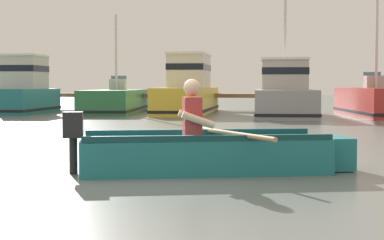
{
  "coord_description": "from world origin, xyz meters",
  "views": [
    {
      "loc": [
        2.83,
        -7.79,
        1.12
      ],
      "look_at": [
        0.6,
        2.17,
        0.55
      ],
      "focal_mm": 59.51,
      "sensor_mm": 36.0,
      "label": 1
    }
  ],
  "objects": [
    {
      "name": "ground_plane",
      "position": [
        0.0,
        0.0,
        0.0
      ],
      "size": [
        120.0,
        120.0,
        0.0
      ],
      "primitive_type": "plane",
      "color": "slate"
    },
    {
      "name": "rowboat_with_person",
      "position": [
        1.27,
        0.2,
        0.25
      ],
      "size": [
        3.64,
        2.07,
        1.19
      ],
      "color": "#1E727A",
      "rests_on": "ground"
    },
    {
      "name": "moored_boat_red",
      "position": [
        4.32,
        15.64,
        0.49
      ],
      "size": [
        3.02,
        6.11,
        4.72
      ],
      "color": "#B72D28",
      "rests_on": "ground"
    },
    {
      "name": "moored_boat_grey",
      "position": [
        1.12,
        14.93,
        0.77
      ],
      "size": [
        2.68,
        5.91,
        4.44
      ],
      "color": "gray",
      "rests_on": "ground"
    },
    {
      "name": "moored_boat_yellow",
      "position": [
        -2.78,
        16.58,
        0.87
      ],
      "size": [
        2.38,
        6.64,
        2.36
      ],
      "color": "gold",
      "rests_on": "ground"
    },
    {
      "name": "moored_boat_green",
      "position": [
        -5.72,
        16.44,
        0.44
      ],
      "size": [
        2.97,
        6.9,
        3.93
      ],
      "color": "#287042",
      "rests_on": "ground"
    },
    {
      "name": "wooden_dock",
      "position": [
        -6.78,
        18.67,
        0.66
      ],
      "size": [
        15.19,
        1.64,
        1.32
      ],
      "color": "brown",
      "rests_on": "ground"
    },
    {
      "name": "moored_boat_teal",
      "position": [
        -9.16,
        15.2,
        0.85
      ],
      "size": [
        2.33,
        4.63,
        2.31
      ],
      "color": "#1E727A",
      "rests_on": "ground"
    }
  ]
}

